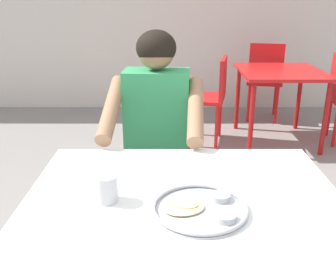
# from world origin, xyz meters

# --- Properties ---
(table_foreground) EXTENTS (1.09, 0.93, 0.73)m
(table_foreground) POSITION_xyz_m (-0.05, 0.01, 0.66)
(table_foreground) COLOR white
(table_foreground) RESTS_ON ground
(thali_tray) EXTENTS (0.31, 0.31, 0.03)m
(thali_tray) POSITION_xyz_m (0.01, -0.04, 0.74)
(thali_tray) COLOR #B7BABF
(thali_tray) RESTS_ON table_foreground
(drinking_cup) EXTENTS (0.08, 0.08, 0.09)m
(drinking_cup) POSITION_xyz_m (-0.31, 0.02, 0.78)
(drinking_cup) COLOR silver
(drinking_cup) RESTS_ON table_foreground
(chair_foreground) EXTENTS (0.42, 0.46, 0.85)m
(chair_foreground) POSITION_xyz_m (-0.16, 0.98, 0.49)
(chair_foreground) COLOR red
(chair_foreground) RESTS_ON ground
(diner_foreground) EXTENTS (0.51, 0.57, 1.22)m
(diner_foreground) POSITION_xyz_m (-0.17, 0.76, 0.73)
(diner_foreground) COLOR #363636
(diner_foreground) RESTS_ON ground
(table_background_red) EXTENTS (0.77, 0.85, 0.71)m
(table_background_red) POSITION_xyz_m (0.97, 2.48, 0.62)
(table_background_red) COLOR red
(table_background_red) RESTS_ON ground
(chair_red_left) EXTENTS (0.51, 0.50, 0.83)m
(chair_red_left) POSITION_xyz_m (0.30, 2.45, 0.49)
(chair_red_left) COLOR red
(chair_red_left) RESTS_ON ground
(chair_red_far) EXTENTS (0.47, 0.50, 0.89)m
(chair_red_far) POSITION_xyz_m (0.99, 3.14, 0.52)
(chair_red_far) COLOR red
(chair_red_far) RESTS_ON ground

